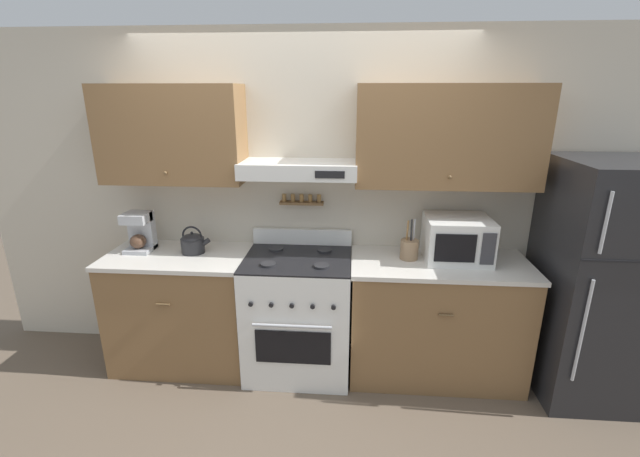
{
  "coord_description": "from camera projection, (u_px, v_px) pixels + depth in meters",
  "views": [
    {
      "loc": [
        0.39,
        -2.6,
        2.11
      ],
      "look_at": [
        0.17,
        0.26,
        1.18
      ],
      "focal_mm": 24.0,
      "sensor_mm": 36.0,
      "label": 1
    }
  ],
  "objects": [
    {
      "name": "counter_right",
      "position": [
        435.0,
        318.0,
        3.24
      ],
      "size": [
        1.29,
        0.64,
        0.93
      ],
      "color": "brown",
      "rests_on": "ground_plane"
    },
    {
      "name": "microwave",
      "position": [
        457.0,
        239.0,
        3.09
      ],
      "size": [
        0.46,
        0.4,
        0.31
      ],
      "color": "white",
      "rests_on": "counter_right"
    },
    {
      "name": "counter_left",
      "position": [
        183.0,
        308.0,
        3.38
      ],
      "size": [
        1.06,
        0.64,
        0.93
      ],
      "color": "brown",
      "rests_on": "ground_plane"
    },
    {
      "name": "coffee_maker",
      "position": [
        140.0,
        231.0,
        3.28
      ],
      "size": [
        0.19,
        0.2,
        0.3
      ],
      "color": "#ADAFB5",
      "rests_on": "counter_left"
    },
    {
      "name": "wall_back",
      "position": [
        308.0,
        180.0,
        3.26
      ],
      "size": [
        5.2,
        0.46,
        2.55
      ],
      "color": "beige",
      "rests_on": "ground_plane"
    },
    {
      "name": "utensil_crock",
      "position": [
        409.0,
        249.0,
        3.13
      ],
      "size": [
        0.13,
        0.13,
        0.3
      ],
      "color": "#8E7051",
      "rests_on": "counter_right"
    },
    {
      "name": "refrigerator",
      "position": [
        600.0,
        282.0,
        2.96
      ],
      "size": [
        0.73,
        0.78,
        1.69
      ],
      "color": "#232326",
      "rests_on": "ground_plane"
    },
    {
      "name": "tea_kettle",
      "position": [
        193.0,
        243.0,
        3.25
      ],
      "size": [
        0.23,
        0.18,
        0.21
      ],
      "color": "#232326",
      "rests_on": "counter_left"
    },
    {
      "name": "stove_range",
      "position": [
        299.0,
        314.0,
        3.29
      ],
      "size": [
        0.79,
        0.68,
        1.06
      ],
      "color": "white",
      "rests_on": "ground_plane"
    },
    {
      "name": "ground_plane",
      "position": [
        294.0,
        391.0,
        3.15
      ],
      "size": [
        16.0,
        16.0,
        0.0
      ],
      "primitive_type": "plane",
      "color": "brown"
    }
  ]
}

